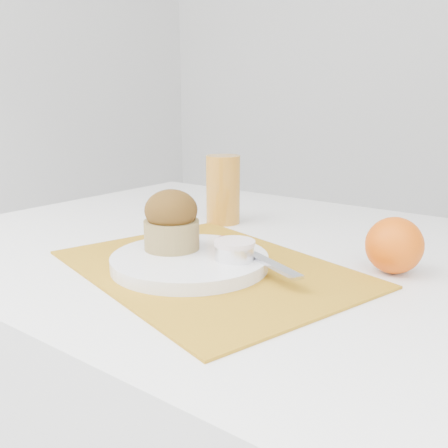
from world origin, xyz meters
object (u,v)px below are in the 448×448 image
Objects in this scene: orange at (394,245)px; muffin at (171,221)px; plate at (190,261)px; juice_glass at (223,190)px.

orange is 0.75× the size of muffin.
juice_glass is (-0.13, 0.25, 0.05)m from plate.
muffin is (-0.27, -0.15, 0.02)m from orange.
muffin is at bearing -69.94° from juice_glass.
juice_glass reaches higher than muffin.
orange is at bearing -13.42° from juice_glass.
juice_glass is 1.25× the size of muffin.
muffin reaches higher than orange.
orange is 0.60× the size of juice_glass.
orange is 0.37m from juice_glass.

